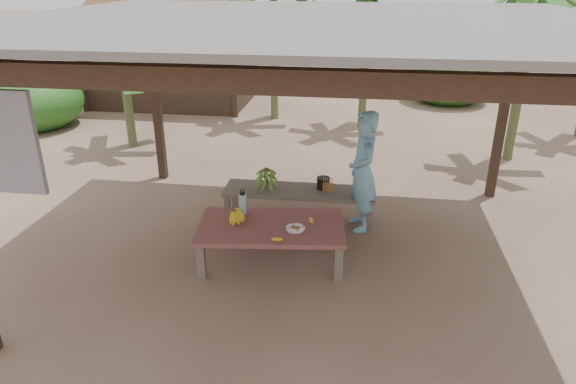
# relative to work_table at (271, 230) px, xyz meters

# --- Properties ---
(ground) EXTENTS (80.00, 80.00, 0.00)m
(ground) POSITION_rel_work_table_xyz_m (0.40, 0.23, -0.43)
(ground) COLOR brown
(ground) RESTS_ON ground
(pavilion) EXTENTS (6.60, 5.60, 2.95)m
(pavilion) POSITION_rel_work_table_xyz_m (0.38, 0.22, 2.34)
(pavilion) COLOR black
(pavilion) RESTS_ON ground
(work_table) EXTENTS (1.91, 1.21, 0.50)m
(work_table) POSITION_rel_work_table_xyz_m (0.00, 0.00, 0.00)
(work_table) COLOR brown
(work_table) RESTS_ON ground
(bench) EXTENTS (2.21, 0.62, 0.45)m
(bench) POSITION_rel_work_table_xyz_m (0.19, 1.27, -0.04)
(bench) COLOR brown
(bench) RESTS_ON ground
(ripe_banana_bunch) EXTENTS (0.29, 0.26, 0.17)m
(ripe_banana_bunch) POSITION_rel_work_table_xyz_m (-0.49, 0.05, 0.15)
(ripe_banana_bunch) COLOR yellow
(ripe_banana_bunch) RESTS_ON work_table
(plate) EXTENTS (0.23, 0.23, 0.04)m
(plate) POSITION_rel_work_table_xyz_m (0.32, -0.09, 0.08)
(plate) COLOR white
(plate) RESTS_ON work_table
(loose_banana_front) EXTENTS (0.15, 0.10, 0.04)m
(loose_banana_front) POSITION_rel_work_table_xyz_m (0.14, -0.39, 0.09)
(loose_banana_front) COLOR yellow
(loose_banana_front) RESTS_ON work_table
(loose_banana_side) EXTENTS (0.10, 0.15, 0.04)m
(loose_banana_side) POSITION_rel_work_table_xyz_m (0.49, 0.15, 0.09)
(loose_banana_side) COLOR yellow
(loose_banana_side) RESTS_ON work_table
(water_flask) EXTENTS (0.09, 0.09, 0.34)m
(water_flask) POSITION_rel_work_table_xyz_m (-0.42, 0.28, 0.21)
(water_flask) COLOR teal
(water_flask) RESTS_ON work_table
(green_banana_stalk) EXTENTS (0.29, 0.29, 0.33)m
(green_banana_stalk) POSITION_rel_work_table_xyz_m (-0.29, 1.26, 0.18)
(green_banana_stalk) COLOR #598C2D
(green_banana_stalk) RESTS_ON bench
(cooking_pot) EXTENTS (0.19, 0.19, 0.16)m
(cooking_pot) POSITION_rel_work_table_xyz_m (0.54, 1.37, 0.10)
(cooking_pot) COLOR black
(cooking_pot) RESTS_ON bench
(skewer_rack) EXTENTS (0.18, 0.08, 0.24)m
(skewer_rack) POSITION_rel_work_table_xyz_m (0.62, 1.22, 0.14)
(skewer_rack) COLOR #A57F47
(skewer_rack) RESTS_ON bench
(woman) EXTENTS (0.55, 0.70, 1.71)m
(woman) POSITION_rel_work_table_xyz_m (1.10, 1.08, 0.42)
(woman) COLOR #6BAACB
(woman) RESTS_ON ground
(hut) EXTENTS (4.40, 3.43, 2.85)m
(hut) POSITION_rel_work_table_xyz_m (-4.10, 8.23, 0.67)
(hut) COLOR black
(hut) RESTS_ON ground
(banana_plant_n) EXTENTS (1.80, 1.80, 3.10)m
(banana_plant_n) POSITION_rel_work_table_xyz_m (1.05, 6.23, 2.18)
(banana_plant_n) COLOR #596638
(banana_plant_n) RESTS_ON ground
(banana_plant_w) EXTENTS (1.80, 1.80, 2.42)m
(banana_plant_w) POSITION_rel_work_table_xyz_m (-3.69, 4.15, 1.51)
(banana_plant_w) COLOR #596638
(banana_plant_w) RESTS_ON ground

